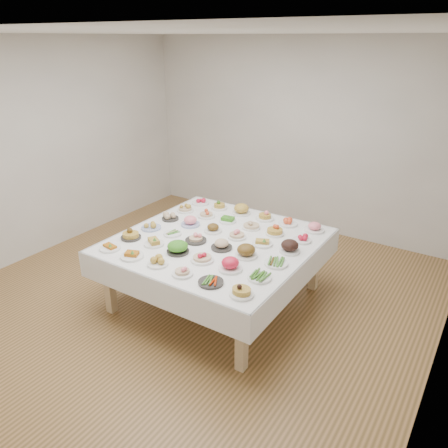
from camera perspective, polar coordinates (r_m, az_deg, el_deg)
The scene contains 38 objects.
room_envelope at distance 4.48m, azimuth -3.74°, elevation 11.25°, with size 5.02×5.02×2.81m.
display_table at distance 4.73m, azimuth -1.00°, elevation -2.83°, with size 2.03×2.03×0.75m.
dish_0 at distance 4.63m, azimuth -14.68°, elevation -2.86°, with size 0.21×0.21×0.09m.
dish_1 at distance 4.41m, azimuth -11.94°, elevation -3.86°, with size 0.23×0.23×0.09m.
dish_2 at distance 4.22m, azimuth -8.69°, elevation -4.79°, with size 0.20×0.20×0.10m.
dish_3 at distance 4.02m, azimuth -5.47°, elevation -6.03°, with size 0.19×0.19×0.11m.
dish_4 at distance 3.89m, azimuth -1.74°, elevation -7.49°, with size 0.22×0.22×0.05m.
dish_5 at distance 3.71m, azimuth 2.30°, elevation -8.57°, with size 0.21×0.21×0.12m.
dish_6 at distance 4.81m, azimuth -12.10°, elevation -1.18°, with size 0.22×0.21×0.13m.
dish_7 at distance 4.63m, azimuth -9.14°, elevation -2.30°, with size 0.21×0.21×0.09m.
dish_8 at distance 4.42m, azimuth -6.07°, elevation -2.89°, with size 0.22×0.22×0.15m.
dish_9 at distance 4.25m, azimuth -2.87°, elevation -4.11°, with size 0.23×0.23×0.13m.
dish_10 at distance 4.08m, azimuth 0.82°, elevation -5.12°, with size 0.24×0.24×0.14m.
dish_11 at distance 3.97m, azimuth 4.63°, elevation -6.82°, with size 0.22×0.22×0.06m.
dish_12 at distance 5.02m, azimuth -9.51°, elevation -0.19°, with size 0.22×0.22×0.09m.
dish_13 at distance 4.84m, azimuth -6.75°, elevation -1.22°, with size 0.20×0.20×0.04m.
dish_14 at distance 4.64m, azimuth -3.71°, elevation -1.64°, with size 0.23×0.23×0.13m.
dish_15 at distance 4.48m, azimuth -0.32°, elevation -2.56°, with size 0.22×0.22×0.12m.
dish_16 at distance 4.33m, azimuth 2.91°, elevation -3.47°, with size 0.22×0.22×0.14m.
dish_17 at distance 4.22m, azimuth 6.81°, elevation -4.97°, with size 0.24×0.23×0.06m.
dish_18 at distance 5.24m, azimuth -7.05°, elevation 1.01°, with size 0.20×0.20×0.09m.
dish_19 at distance 5.05m, azimuth -4.42°, elevation 0.44°, with size 0.22×0.22×0.13m.
dish_20 at distance 4.87m, azimuth -1.44°, elevation -0.54°, with size 0.20×0.20×0.10m.
dish_21 at distance 4.72m, azimuth 1.71°, elevation -1.19°, with size 0.20×0.20×0.12m.
dish_22 at distance 4.59m, azimuth 5.03°, elevation -2.32°, with size 0.21×0.21×0.09m.
dish_23 at distance 4.46m, azimuth 8.58°, elevation -2.83°, with size 0.21×0.21×0.14m.
dish_24 at distance 5.46m, azimuth -5.10°, elevation 2.24°, with size 0.22×0.22×0.12m.
dish_25 at distance 5.27m, azimuth -2.33°, elevation 1.50°, with size 0.21×0.21×0.12m.
dish_26 at distance 5.13m, azimuth 0.50°, elevation 0.59°, with size 0.20×0.20×0.08m.
dish_27 at distance 4.96m, azimuth 3.58°, elevation -0.00°, with size 0.20×0.20×0.12m.
dish_28 at distance 4.83m, azimuth 6.67°, elevation -0.71°, with size 0.20×0.20×0.13m.
dish_29 at distance 4.72m, azimuth 10.15°, elevation -1.89°, with size 0.20×0.20×0.08m.
dish_30 at distance 5.71m, azimuth -3.10°, elevation 3.01°, with size 0.22×0.22×0.09m.
dish_31 at distance 5.53m, azimuth -0.60°, elevation 2.42°, with size 0.20×0.20×0.10m.
dish_32 at distance 5.36m, azimuth 2.29°, elevation 2.00°, with size 0.22×0.22×0.14m.
dish_33 at distance 5.22m, azimuth 5.36°, elevation 1.17°, with size 0.21×0.21×0.12m.
dish_34 at distance 5.11m, azimuth 8.33°, elevation 0.27°, with size 0.22×0.22×0.09m.
dish_35 at distance 4.99m, azimuth 11.73°, elevation -0.36°, with size 0.22×0.22×0.12m.
Camera 1 is at (2.63, -3.50, 2.76)m, focal length 35.00 mm.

